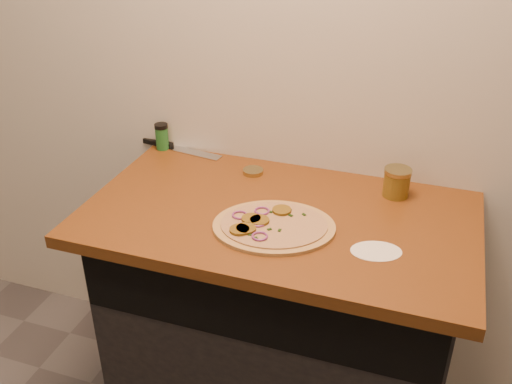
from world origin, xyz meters
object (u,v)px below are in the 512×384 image
(spice_shaker, at_px, (162,136))
(chefs_knife, at_px, (174,147))
(pizza, at_px, (272,226))
(salsa_jar, at_px, (397,182))

(spice_shaker, bearing_deg, chefs_knife, 16.46)
(pizza, distance_m, chefs_knife, 0.66)
(chefs_knife, distance_m, spice_shaker, 0.06)
(spice_shaker, bearing_deg, pizza, -35.41)
(chefs_knife, bearing_deg, spice_shaker, -163.54)
(pizza, height_order, spice_shaker, spice_shaker)
(pizza, distance_m, salsa_jar, 0.45)
(salsa_jar, distance_m, spice_shaker, 0.88)
(chefs_knife, xyz_separation_m, spice_shaker, (-0.04, -0.01, 0.04))
(spice_shaker, bearing_deg, salsa_jar, -5.33)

